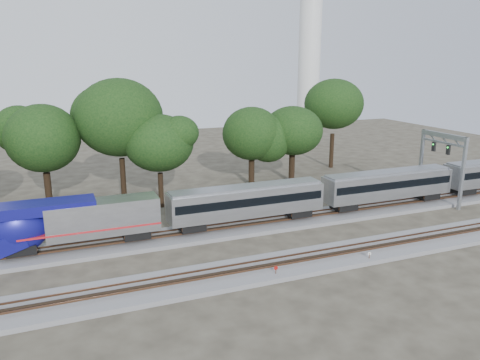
# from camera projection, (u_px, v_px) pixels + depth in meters

# --- Properties ---
(ground) EXTENTS (160.00, 160.00, 0.00)m
(ground) POSITION_uv_depth(u_px,v_px,m) (235.00, 255.00, 42.63)
(ground) COLOR #383328
(ground) RESTS_ON ground
(track_far) EXTENTS (160.00, 5.00, 0.73)m
(track_far) POSITION_uv_depth(u_px,v_px,m) (214.00, 231.00, 47.97)
(track_far) COLOR slate
(track_far) RESTS_ON ground
(track_near) EXTENTS (160.00, 5.00, 0.73)m
(track_near) POSITION_uv_depth(u_px,v_px,m) (253.00, 271.00, 38.98)
(track_near) COLOR slate
(track_near) RESTS_ON ground
(train) EXTENTS (104.58, 2.98, 4.39)m
(train) POSITION_uv_depth(u_px,v_px,m) (447.00, 177.00, 58.33)
(train) COLOR silver
(train) RESTS_ON ground
(switch_stand_red) EXTENTS (0.34, 0.06, 1.06)m
(switch_stand_red) POSITION_uv_depth(u_px,v_px,m) (276.00, 271.00, 37.91)
(switch_stand_red) COLOR #512D19
(switch_stand_red) RESTS_ON ground
(switch_stand_white) EXTENTS (0.31, 0.10, 0.99)m
(switch_stand_white) POSITION_uv_depth(u_px,v_px,m) (369.00, 256.00, 40.87)
(switch_stand_white) COLOR #512D19
(switch_stand_white) RESTS_ON ground
(switch_lever) EXTENTS (0.58, 0.48, 0.30)m
(switch_lever) POSITION_uv_depth(u_px,v_px,m) (340.00, 267.00, 39.71)
(switch_lever) COLOR #512D19
(switch_lever) RESTS_ON ground
(signal_gantry) EXTENTS (0.60, 7.16, 8.70)m
(signal_gantry) POSITION_uv_depth(u_px,v_px,m) (442.00, 152.00, 57.06)
(signal_gantry) COLOR gray
(signal_gantry) RESTS_ON ground
(tree_2) EXTENTS (8.84, 8.84, 12.46)m
(tree_2) POSITION_uv_depth(u_px,v_px,m) (43.00, 138.00, 52.80)
(tree_2) COLOR black
(tree_2) RESTS_ON ground
(tree_3) EXTENTS (10.83, 10.83, 15.27)m
(tree_3) POSITION_uv_depth(u_px,v_px,m) (119.00, 118.00, 55.32)
(tree_3) COLOR black
(tree_3) RESTS_ON ground
(tree_4) EXTENTS (7.97, 7.97, 11.23)m
(tree_4) POSITION_uv_depth(u_px,v_px,m) (159.00, 143.00, 54.77)
(tree_4) COLOR black
(tree_4) RESTS_ON ground
(tree_5) EXTENTS (7.57, 7.57, 10.68)m
(tree_5) POSITION_uv_depth(u_px,v_px,m) (252.00, 134.00, 64.39)
(tree_5) COLOR black
(tree_5) RESTS_ON ground
(tree_6) EXTENTS (7.67, 7.67, 10.82)m
(tree_6) POSITION_uv_depth(u_px,v_px,m) (293.00, 131.00, 66.41)
(tree_6) COLOR black
(tree_6) RESTS_ON ground
(tree_7) EXTENTS (10.61, 10.61, 14.95)m
(tree_7) POSITION_uv_depth(u_px,v_px,m) (334.00, 104.00, 75.08)
(tree_7) COLOR black
(tree_7) RESTS_ON ground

